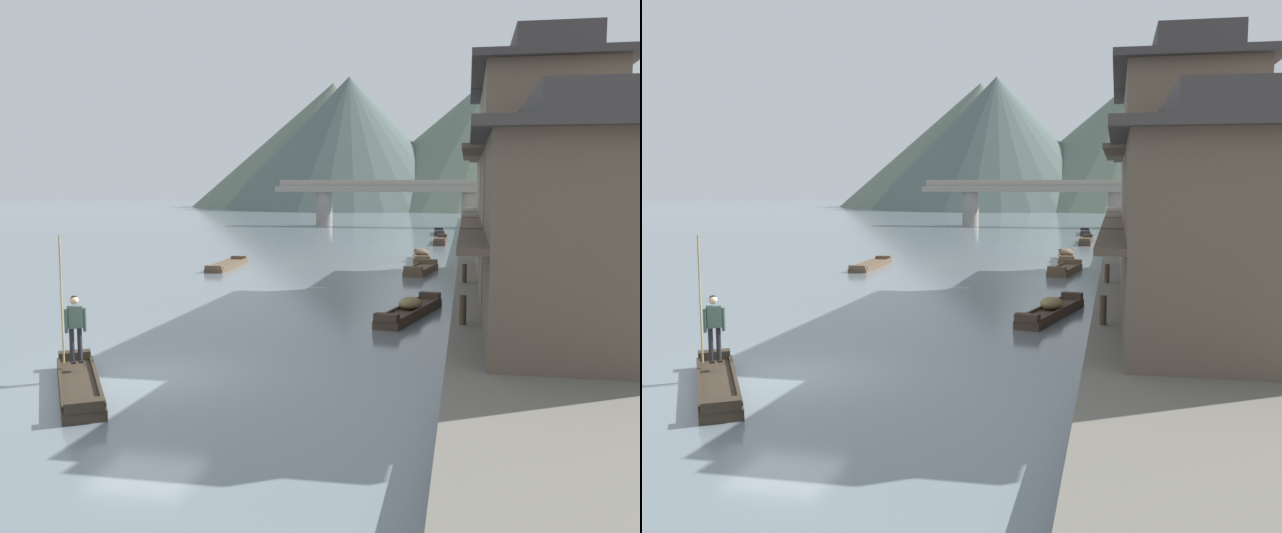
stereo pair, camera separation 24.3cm
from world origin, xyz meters
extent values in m
plane|color=slate|center=(0.00, 0.00, 0.00)|extent=(400.00, 400.00, 0.00)
cube|color=#6B665B|center=(16.20, 30.00, 0.31)|extent=(18.00, 110.00, 0.62)
cube|color=#33281E|center=(-0.87, -1.50, 0.12)|extent=(3.27, 4.53, 0.23)
cube|color=#33281E|center=(0.32, -3.41, 0.34)|extent=(0.84, 0.71, 0.21)
cube|color=#33281E|center=(-2.07, 0.41, 0.34)|extent=(0.84, 0.71, 0.21)
cube|color=#33281E|center=(-0.55, -1.29, 0.27)|extent=(2.35, 3.70, 0.08)
cube|color=#33281E|center=(-1.20, -1.70, 0.27)|extent=(2.35, 3.70, 0.08)
cube|color=black|center=(-1.32, -0.61, 0.47)|extent=(0.22, 0.23, 0.05)
cylinder|color=#232328|center=(-1.34, -0.58, 0.88)|extent=(0.11, 0.11, 0.78)
cube|color=black|center=(-1.46, -0.73, 0.47)|extent=(0.22, 0.23, 0.05)
cylinder|color=#232328|center=(-1.48, -0.70, 0.88)|extent=(0.11, 0.11, 0.78)
cube|color=#384C42|center=(-1.41, -0.64, 1.53)|extent=(0.37, 0.36, 0.52)
cylinder|color=#384C42|center=(-1.21, -0.55, 1.46)|extent=(0.08, 0.08, 0.56)
cylinder|color=#384C42|center=(-1.54, -0.82, 1.46)|extent=(0.08, 0.08, 0.56)
sphere|color=#DBB28E|center=(-1.41, -0.64, 1.93)|extent=(0.20, 0.20, 0.20)
sphere|color=black|center=(-1.42, -0.63, 1.95)|extent=(0.18, 0.18, 0.18)
cylinder|color=tan|center=(-1.58, -0.91, 1.98)|extent=(0.04, 0.04, 3.00)
cube|color=#423328|center=(5.63, 41.76, 0.15)|extent=(0.94, 5.35, 0.29)
cube|color=#423328|center=(5.65, 44.28, 0.42)|extent=(0.81, 0.37, 0.26)
cube|color=#423328|center=(5.61, 39.24, 0.42)|extent=(0.81, 0.37, 0.26)
cube|color=#423328|center=(5.22, 41.76, 0.33)|extent=(0.12, 4.84, 0.08)
cube|color=#423328|center=(6.04, 41.76, 0.33)|extent=(0.12, 4.84, 0.08)
cube|color=brown|center=(-5.46, 22.68, 0.10)|extent=(1.26, 5.50, 0.21)
cube|color=brown|center=(-5.58, 25.26, 0.30)|extent=(0.92, 0.40, 0.19)
cube|color=brown|center=(-5.33, 20.10, 0.30)|extent=(0.92, 0.40, 0.19)
cube|color=brown|center=(-5.92, 22.66, 0.25)|extent=(0.32, 4.96, 0.08)
cube|color=brown|center=(-5.00, 22.70, 0.25)|extent=(0.32, 4.96, 0.08)
cube|color=brown|center=(4.98, 28.05, 0.14)|extent=(1.35, 4.99, 0.29)
cube|color=brown|center=(4.80, 30.36, 0.42)|extent=(0.90, 0.43, 0.26)
cube|color=brown|center=(5.16, 25.74, 0.42)|extent=(0.90, 0.43, 0.26)
cube|color=brown|center=(4.54, 28.01, 0.33)|extent=(0.43, 4.43, 0.08)
cube|color=brown|center=(5.43, 28.08, 0.33)|extent=(0.43, 4.43, 0.08)
ellipsoid|color=brown|center=(4.98, 28.05, 0.53)|extent=(0.97, 1.29, 0.48)
cube|color=#423328|center=(5.72, 9.33, 0.14)|extent=(2.04, 5.41, 0.28)
cube|color=#423328|center=(6.28, 11.79, 0.40)|extent=(0.84, 0.52, 0.25)
cube|color=#423328|center=(5.15, 6.87, 0.40)|extent=(0.84, 0.52, 0.25)
cube|color=#423328|center=(5.34, 9.42, 0.32)|extent=(1.16, 4.75, 0.08)
cube|color=#423328|center=(6.10, 9.24, 0.32)|extent=(1.16, 4.75, 0.08)
ellipsoid|color=olive|center=(5.72, 9.33, 0.49)|extent=(1.00, 1.24, 0.43)
cube|color=#232326|center=(5.13, 51.93, 0.12)|extent=(1.17, 5.19, 0.25)
cube|color=#232326|center=(5.00, 54.35, 0.36)|extent=(0.82, 0.40, 0.22)
cube|color=#232326|center=(5.26, 49.51, 0.36)|extent=(0.82, 0.40, 0.22)
cube|color=#232326|center=(4.73, 51.91, 0.29)|extent=(0.33, 4.65, 0.08)
cube|color=#232326|center=(5.53, 51.95, 0.29)|extent=(0.33, 4.65, 0.08)
cube|color=brown|center=(5.32, 22.16, 0.14)|extent=(1.62, 4.17, 0.28)
cube|color=brown|center=(5.61, 24.02, 0.41)|extent=(0.96, 0.50, 0.25)
cube|color=brown|center=(5.04, 20.30, 0.41)|extent=(0.96, 0.50, 0.25)
cube|color=brown|center=(4.86, 22.23, 0.32)|extent=(0.62, 3.53, 0.08)
cube|color=brown|center=(5.79, 22.09, 0.32)|extent=(0.62, 3.53, 0.08)
cube|color=brown|center=(10.38, 2.79, 3.22)|extent=(4.57, 6.62, 5.20)
cube|color=#4D4135|center=(7.75, 2.79, 3.22)|extent=(0.70, 6.62, 0.16)
cube|color=#3D3838|center=(10.38, 2.79, 5.94)|extent=(5.47, 7.52, 0.24)
cube|color=#3D3838|center=(10.38, 2.79, 6.41)|extent=(2.74, 7.52, 0.70)
cube|color=#75604C|center=(10.17, 10.29, 4.52)|extent=(4.13, 6.72, 7.80)
cube|color=brown|center=(7.75, 10.29, 3.22)|extent=(0.70, 6.72, 0.16)
cube|color=brown|center=(7.75, 10.29, 5.82)|extent=(0.70, 6.72, 0.16)
cube|color=#3D3838|center=(10.17, 10.29, 8.54)|extent=(5.03, 7.62, 0.24)
cube|color=#3D3838|center=(10.17, 10.29, 9.01)|extent=(2.48, 7.62, 0.70)
cube|color=gray|center=(10.67, 17.25, 4.52)|extent=(5.14, 5.24, 7.80)
cube|color=#6E6151|center=(7.75, 17.25, 3.22)|extent=(0.70, 5.24, 0.16)
cube|color=#6E6151|center=(7.75, 17.25, 5.82)|extent=(0.70, 5.24, 0.16)
cube|color=#2D2D33|center=(10.67, 17.25, 8.54)|extent=(6.04, 6.14, 0.24)
cube|color=#2D2D33|center=(10.67, 17.25, 9.01)|extent=(3.09, 6.14, 0.70)
cube|color=gray|center=(11.06, 23.39, 3.22)|extent=(5.93, 5.40, 5.20)
cube|color=gray|center=(7.75, 23.39, 3.22)|extent=(0.70, 5.40, 0.16)
cube|color=#4C4238|center=(11.06, 23.39, 5.94)|extent=(6.83, 6.30, 0.24)
cube|color=#4C4238|center=(11.06, 23.39, 6.41)|extent=(3.56, 6.30, 0.70)
cylinder|color=#473828|center=(7.55, 4.99, 1.05)|extent=(0.20, 0.20, 0.86)
cylinder|color=#473828|center=(7.55, 14.10, 1.01)|extent=(0.20, 0.20, 0.77)
cube|color=gray|center=(0.00, 63.58, 4.02)|extent=(26.30, 2.40, 0.60)
cylinder|color=gray|center=(-7.89, 63.58, 1.86)|extent=(1.80, 1.80, 3.72)
cylinder|color=gray|center=(7.89, 63.58, 1.86)|extent=(1.80, 1.80, 3.72)
cube|color=gray|center=(0.00, 64.58, 4.67)|extent=(26.30, 0.30, 0.70)
cone|color=#5B6B5B|center=(-19.64, 133.64, 12.43)|extent=(57.47, 57.47, 24.87)
cone|color=#4C5B56|center=(-14.38, 121.34, 12.16)|extent=(47.74, 47.74, 24.33)
cone|color=#5B6B5B|center=(11.79, 127.59, 12.40)|extent=(59.29, 59.29, 24.80)
camera|label=1|loc=(7.61, -16.24, 4.68)|focal=41.27mm
camera|label=2|loc=(7.85, -16.19, 4.68)|focal=41.27mm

